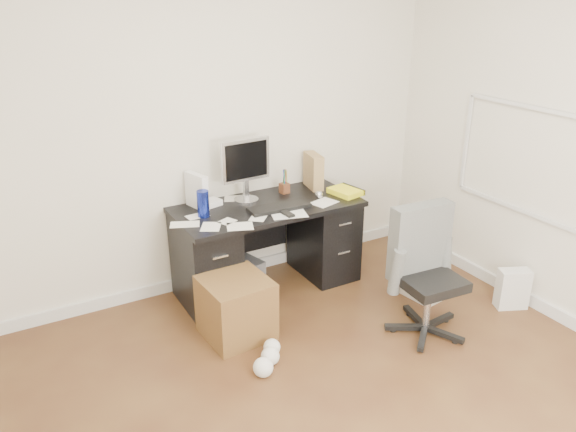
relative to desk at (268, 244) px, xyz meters
name	(u,v)px	position (x,y,z in m)	size (l,w,h in m)	color
ground	(353,418)	(-0.30, -1.65, -0.40)	(4.00, 4.00, 0.00)	#422315
room_shell	(370,146)	(-0.27, -1.62, 1.26)	(4.02, 4.02, 2.71)	silver
desk	(268,244)	(0.00, 0.00, 0.00)	(1.50, 0.70, 0.75)	black
loose_papers	(248,211)	(-0.20, -0.05, 0.35)	(1.10, 0.60, 0.00)	silver
lcd_monitor	(245,170)	(-0.11, 0.15, 0.62)	(0.42, 0.24, 0.53)	silver
keyboard	(279,207)	(0.04, -0.13, 0.36)	(0.50, 0.17, 0.03)	black
computer_mouse	(319,195)	(0.44, -0.09, 0.38)	(0.07, 0.07, 0.07)	silver
travel_mug	(203,204)	(-0.54, 0.02, 0.45)	(0.09, 0.09, 0.21)	navy
white_binder	(197,191)	(-0.51, 0.21, 0.49)	(0.11, 0.24, 0.28)	white
magazine_file	(313,171)	(0.54, 0.17, 0.50)	(0.13, 0.26, 0.30)	olive
pen_cup	(284,181)	(0.25, 0.17, 0.45)	(0.09, 0.09, 0.21)	#502A17
yellow_book	(346,191)	(0.69, -0.11, 0.37)	(0.20, 0.26, 0.04)	#FFFA1B
paper_remote	(289,213)	(0.05, -0.26, 0.36)	(0.27, 0.22, 0.02)	silver
office_chair	(431,274)	(0.70, -1.17, 0.08)	(0.54, 0.54, 0.96)	#515451
pc_tower	(418,273)	(1.00, -0.73, -0.20)	(0.18, 0.41, 0.41)	#B0AC9F
shopping_bag	(513,289)	(1.53, -1.25, -0.24)	(0.24, 0.17, 0.33)	silver
wicker_basket	(236,308)	(-0.53, -0.52, -0.17)	(0.45, 0.45, 0.45)	#4F3017
desk_printer	(241,273)	(-0.18, 0.16, -0.30)	(0.33, 0.28, 0.20)	#5E5E62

